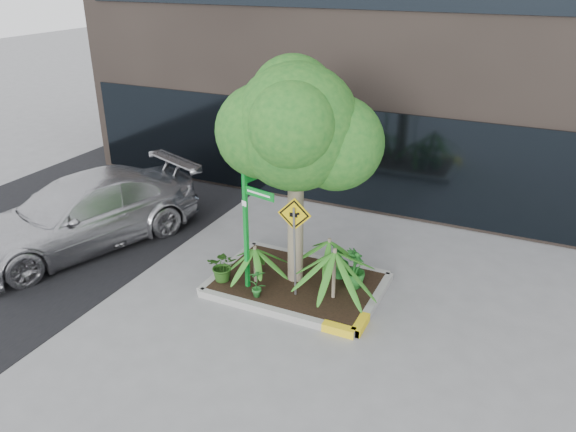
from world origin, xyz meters
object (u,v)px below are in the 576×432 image
at_px(parked_car, 82,213).
at_px(street_sign_post, 249,221).
at_px(tree, 296,127).
at_px(cattle_sign, 295,232).

height_order(parked_car, street_sign_post, street_sign_post).
bearing_deg(parked_car, street_sign_post, 18.74).
bearing_deg(tree, parked_car, -174.86).
distance_m(street_sign_post, cattle_sign, 0.93).
distance_m(tree, street_sign_post, 1.95).
xyz_separation_m(parked_car, cattle_sign, (5.39, -0.19, 0.74)).
xyz_separation_m(tree, cattle_sign, (0.27, -0.65, -1.75)).
distance_m(parked_car, cattle_sign, 5.44).
relative_size(parked_car, street_sign_post, 2.17).
relative_size(tree, cattle_sign, 2.20).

